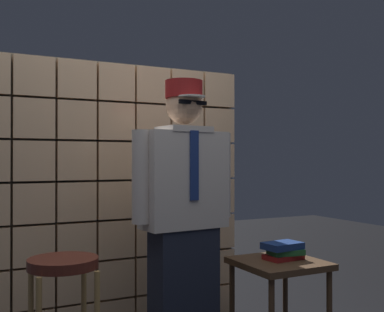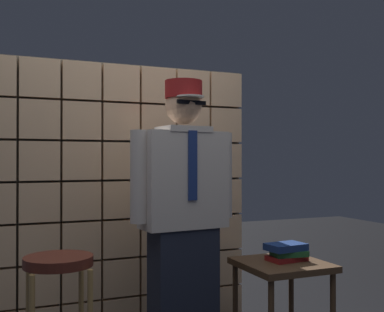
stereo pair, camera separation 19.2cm
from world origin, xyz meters
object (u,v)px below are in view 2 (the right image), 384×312
at_px(bar_stool, 58,294).
at_px(coffee_mug, 286,251).
at_px(side_table, 282,274).
at_px(book_stack, 287,252).
at_px(standing_person, 184,216).

xyz_separation_m(bar_stool, coffee_mug, (1.48, 0.22, 0.06)).
distance_m(side_table, coffee_mug, 0.17).
distance_m(book_stack, coffee_mug, 0.09).
relative_size(bar_stool, book_stack, 2.80).
xyz_separation_m(book_stack, coffee_mug, (0.04, 0.08, -0.01)).
relative_size(standing_person, side_table, 2.97).
relative_size(standing_person, bar_stool, 2.28).
height_order(bar_stool, book_stack, bar_stool).
height_order(standing_person, bar_stool, standing_person).
distance_m(side_table, book_stack, 0.14).
bearing_deg(bar_stool, book_stack, 5.46).
bearing_deg(coffee_mug, side_table, -134.20).
bearing_deg(coffee_mug, bar_stool, -171.57).
bearing_deg(side_table, coffee_mug, 45.80).
height_order(standing_person, book_stack, standing_person).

